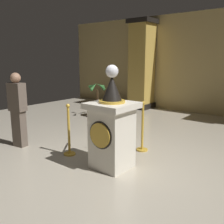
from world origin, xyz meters
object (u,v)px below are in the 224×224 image
object	(u,v)px
stanchion_near	(142,133)
bystander_guest	(18,108)
pedestal_clock	(112,129)
potted_palm_left	(97,107)
stanchion_far	(69,137)

from	to	relation	value
stanchion_near	bystander_guest	size ratio (longest dim) A/B	0.65
pedestal_clock	stanchion_near	bearing A→B (deg)	91.69
pedestal_clock	potted_palm_left	xyz separation A→B (m)	(-2.96, 2.89, -0.40)
bystander_guest	pedestal_clock	bearing A→B (deg)	10.07
pedestal_clock	bystander_guest	world-z (taller)	pedestal_clock
bystander_guest	potted_palm_left	bearing A→B (deg)	101.44
pedestal_clock	stanchion_far	size ratio (longest dim) A/B	1.73
potted_palm_left	bystander_guest	size ratio (longest dim) A/B	0.72
pedestal_clock	potted_palm_left	size ratio (longest dim) A/B	1.55
bystander_guest	stanchion_far	bearing A→B (deg)	15.28
stanchion_near	potted_palm_left	distance (m)	3.45
stanchion_far	bystander_guest	bearing A→B (deg)	-164.72
stanchion_near	potted_palm_left	xyz separation A→B (m)	(-2.93, 1.83, -0.05)
stanchion_near	bystander_guest	world-z (taller)	bystander_guest
pedestal_clock	stanchion_far	bearing A→B (deg)	-176.32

